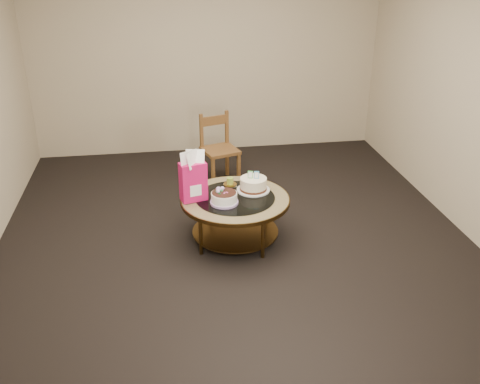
{
  "coord_description": "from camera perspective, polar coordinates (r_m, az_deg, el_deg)",
  "views": [
    {
      "loc": [
        -0.63,
        -4.41,
        2.64
      ],
      "look_at": [
        0.05,
        0.02,
        0.5
      ],
      "focal_mm": 40.0,
      "sensor_mm": 36.0,
      "label": 1
    }
  ],
  "objects": [
    {
      "name": "pillar_candle",
      "position": [
        5.17,
        -1.07,
        0.97
      ],
      "size": [
        0.13,
        0.13,
        0.1
      ],
      "rotation": [
        0.0,
        0.0,
        0.23
      ],
      "color": "tan",
      "rests_on": "coffee_table"
    },
    {
      "name": "room_walls",
      "position": [
        4.59,
        -0.57,
        11.7
      ],
      "size": [
        4.52,
        5.02,
        2.61
      ],
      "color": "tan",
      "rests_on": "ground"
    },
    {
      "name": "coffee_table",
      "position": [
        4.99,
        -0.52,
        -1.38
      ],
      "size": [
        1.02,
        1.02,
        0.46
      ],
      "color": "#523817",
      "rests_on": "ground"
    },
    {
      "name": "decorated_cake",
      "position": [
        4.83,
        -1.72,
        -0.67
      ],
      "size": [
        0.26,
        0.26,
        0.15
      ],
      "rotation": [
        0.0,
        0.0,
        -0.09
      ],
      "color": "#AF8CC6",
      "rests_on": "coffee_table"
    },
    {
      "name": "cream_cake",
      "position": [
        5.07,
        1.43,
        0.8
      ],
      "size": [
        0.31,
        0.31,
        0.2
      ],
      "rotation": [
        0.0,
        0.0,
        -0.24
      ],
      "color": "silver",
      "rests_on": "coffee_table"
    },
    {
      "name": "ground",
      "position": [
        5.18,
        -0.5,
        -5.12
      ],
      "size": [
        5.0,
        5.0,
        0.0
      ],
      "primitive_type": "plane",
      "color": "black",
      "rests_on": "ground"
    },
    {
      "name": "dining_chair",
      "position": [
        6.25,
        -2.27,
        4.65
      ],
      "size": [
        0.47,
        0.47,
        0.82
      ],
      "rotation": [
        0.0,
        0.0,
        0.3
      ],
      "color": "brown",
      "rests_on": "ground"
    },
    {
      "name": "gift_bag",
      "position": [
        4.84,
        -5.03,
        1.67
      ],
      "size": [
        0.26,
        0.21,
        0.47
      ],
      "rotation": [
        0.0,
        0.0,
        0.26
      ],
      "color": "#C2125C",
      "rests_on": "coffee_table"
    }
  ]
}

